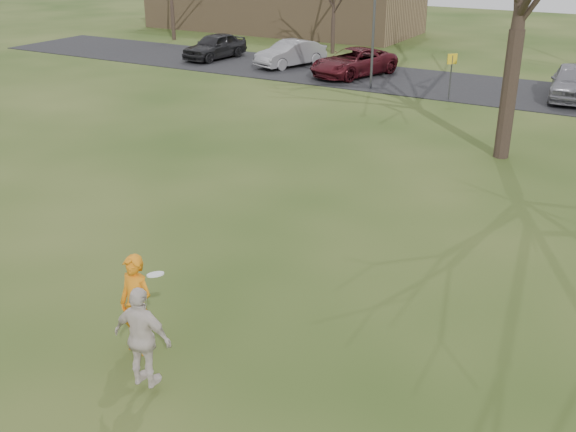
{
  "coord_description": "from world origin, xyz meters",
  "views": [
    {
      "loc": [
        6.48,
        -7.31,
        7.11
      ],
      "look_at": [
        0.0,
        4.0,
        1.5
      ],
      "focal_mm": 41.77,
      "sensor_mm": 36.0,
      "label": 1
    }
  ],
  "objects_px": {
    "building": "(282,3)",
    "car_1": "(290,53)",
    "car_4": "(573,82)",
    "lamp_post": "(375,3)",
    "player_defender": "(137,305)",
    "car_0": "(215,46)",
    "catching_play": "(143,338)",
    "car_2": "(353,62)"
  },
  "relations": [
    {
      "from": "player_defender",
      "to": "catching_play",
      "type": "relative_size",
      "value": 0.9
    },
    {
      "from": "car_0",
      "to": "lamp_post",
      "type": "distance_m",
      "value": 11.84
    },
    {
      "from": "player_defender",
      "to": "car_0",
      "type": "xyz_separation_m",
      "value": [
        -16.1,
        24.91,
        -0.18
      ]
    },
    {
      "from": "car_2",
      "to": "car_4",
      "type": "relative_size",
      "value": 1.1
    },
    {
      "from": "car_0",
      "to": "car_1",
      "type": "xyz_separation_m",
      "value": [
        4.99,
        0.19,
        -0.03
      ]
    },
    {
      "from": "building",
      "to": "lamp_post",
      "type": "relative_size",
      "value": 3.29
    },
    {
      "from": "car_2",
      "to": "catching_play",
      "type": "relative_size",
      "value": 2.36
    },
    {
      "from": "player_defender",
      "to": "car_2",
      "type": "distance_m",
      "value": 25.43
    },
    {
      "from": "player_defender",
      "to": "car_2",
      "type": "height_order",
      "value": "player_defender"
    },
    {
      "from": "car_1",
      "to": "catching_play",
      "type": "distance_m",
      "value": 28.58
    },
    {
      "from": "car_1",
      "to": "player_defender",
      "type": "bearing_deg",
      "value": -47.62
    },
    {
      "from": "car_2",
      "to": "lamp_post",
      "type": "relative_size",
      "value": 0.8
    },
    {
      "from": "catching_play",
      "to": "lamp_post",
      "type": "bearing_deg",
      "value": 104.37
    },
    {
      "from": "car_4",
      "to": "car_1",
      "type": "bearing_deg",
      "value": 171.26
    },
    {
      "from": "car_1",
      "to": "car_2",
      "type": "height_order",
      "value": "car_1"
    },
    {
      "from": "car_2",
      "to": "building",
      "type": "xyz_separation_m",
      "value": [
        -12.03,
        13.26,
        1.2
      ]
    },
    {
      "from": "player_defender",
      "to": "car_4",
      "type": "height_order",
      "value": "player_defender"
    },
    {
      "from": "building",
      "to": "car_1",
      "type": "bearing_deg",
      "value": -57.89
    },
    {
      "from": "player_defender",
      "to": "car_4",
      "type": "relative_size",
      "value": 0.42
    },
    {
      "from": "catching_play",
      "to": "lamp_post",
      "type": "xyz_separation_m",
      "value": [
        -5.91,
        23.05,
        2.92
      ]
    },
    {
      "from": "car_0",
      "to": "car_4",
      "type": "relative_size",
      "value": 0.95
    },
    {
      "from": "player_defender",
      "to": "car_0",
      "type": "bearing_deg",
      "value": 123.71
    },
    {
      "from": "car_4",
      "to": "catching_play",
      "type": "bearing_deg",
      "value": -102.94
    },
    {
      "from": "car_0",
      "to": "car_4",
      "type": "xyz_separation_m",
      "value": [
        19.79,
        -0.35,
        0.04
      ]
    },
    {
      "from": "car_0",
      "to": "building",
      "type": "xyz_separation_m",
      "value": [
        -2.92,
        12.8,
        1.16
      ]
    },
    {
      "from": "car_4",
      "to": "car_2",
      "type": "bearing_deg",
      "value": 173.95
    },
    {
      "from": "car_1",
      "to": "catching_play",
      "type": "relative_size",
      "value": 2.01
    },
    {
      "from": "catching_play",
      "to": "lamp_post",
      "type": "relative_size",
      "value": 0.34
    },
    {
      "from": "car_0",
      "to": "building",
      "type": "bearing_deg",
      "value": 108.94
    },
    {
      "from": "car_0",
      "to": "lamp_post",
      "type": "relative_size",
      "value": 0.69
    },
    {
      "from": "car_0",
      "to": "catching_play",
      "type": "distance_m",
      "value": 30.85
    },
    {
      "from": "car_1",
      "to": "lamp_post",
      "type": "distance_m",
      "value": 7.47
    },
    {
      "from": "player_defender",
      "to": "lamp_post",
      "type": "bearing_deg",
      "value": 103.56
    },
    {
      "from": "building",
      "to": "car_4",
      "type": "bearing_deg",
      "value": -30.08
    },
    {
      "from": "car_4",
      "to": "lamp_post",
      "type": "xyz_separation_m",
      "value": [
        -8.71,
        -2.35,
        3.15
      ]
    },
    {
      "from": "car_2",
      "to": "car_4",
      "type": "xyz_separation_m",
      "value": [
        10.68,
        0.11,
        0.08
      ]
    },
    {
      "from": "car_4",
      "to": "lamp_post",
      "type": "bearing_deg",
      "value": -171.58
    },
    {
      "from": "car_4",
      "to": "lamp_post",
      "type": "height_order",
      "value": "lamp_post"
    },
    {
      "from": "player_defender",
      "to": "catching_play",
      "type": "xyz_separation_m",
      "value": [
        0.89,
        -0.84,
        0.09
      ]
    },
    {
      "from": "catching_play",
      "to": "car_4",
      "type": "bearing_deg",
      "value": 83.7
    },
    {
      "from": "car_2",
      "to": "building",
      "type": "bearing_deg",
      "value": 149.44
    },
    {
      "from": "car_2",
      "to": "building",
      "type": "distance_m",
      "value": 17.95
    }
  ]
}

